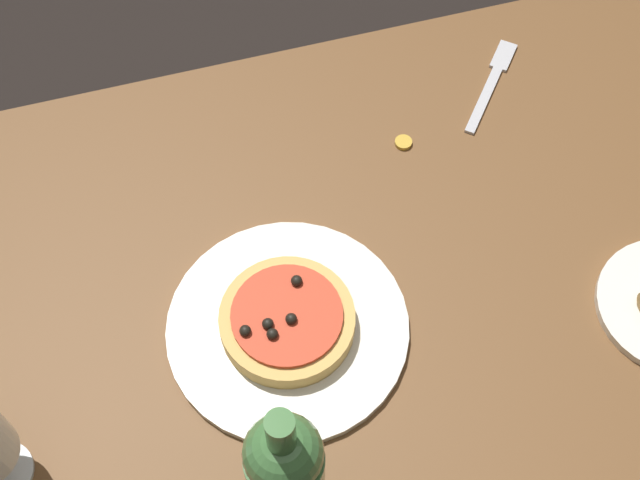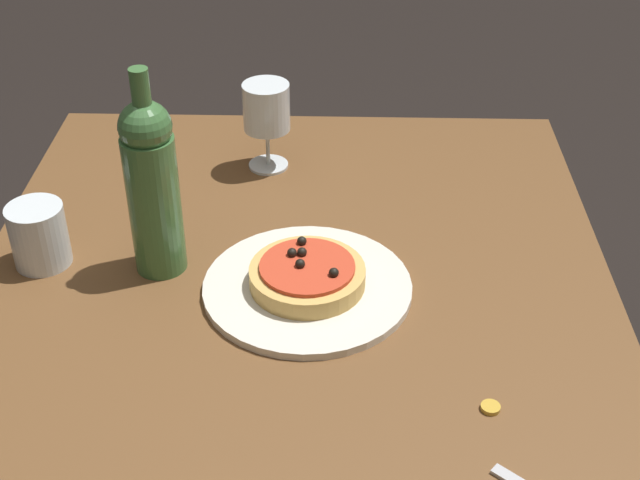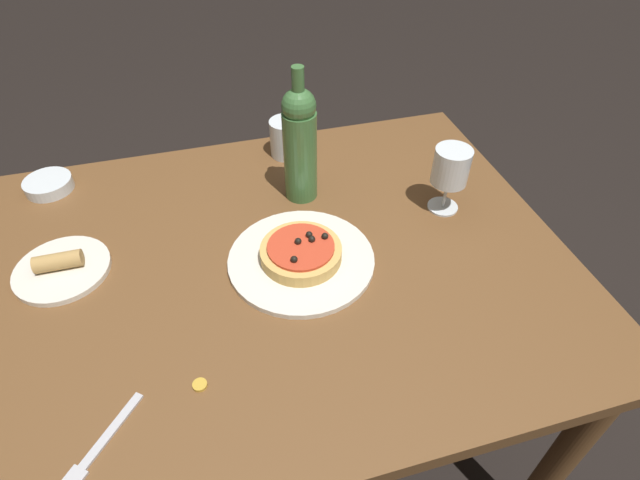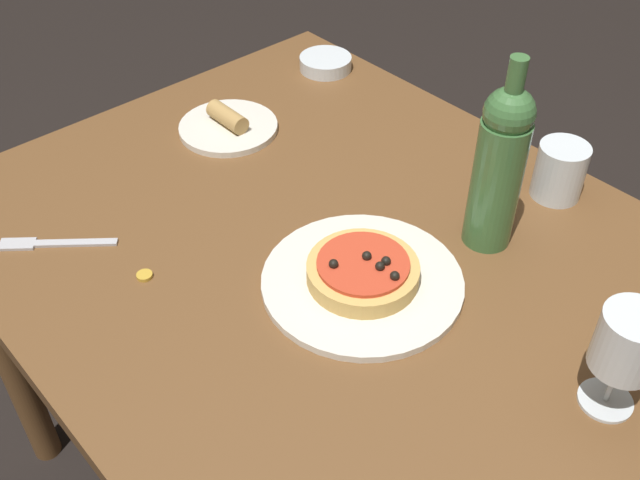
{
  "view_description": "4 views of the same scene",
  "coord_description": "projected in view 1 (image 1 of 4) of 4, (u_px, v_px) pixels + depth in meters",
  "views": [
    {
      "loc": [
        -0.15,
        -0.43,
        1.75
      ],
      "look_at": [
        -0.01,
        0.07,
        0.86
      ],
      "focal_mm": 50.0,
      "sensor_mm": 36.0,
      "label": 1
    },
    {
      "loc": [
        0.94,
        0.07,
        1.53
      ],
      "look_at": [
        -0.05,
        0.04,
        0.85
      ],
      "focal_mm": 50.0,
      "sensor_mm": 36.0,
      "label": 2
    },
    {
      "loc": [
        0.09,
        0.72,
        1.48
      ],
      "look_at": [
        -0.11,
        0.0,
        0.78
      ],
      "focal_mm": 28.0,
      "sensor_mm": 36.0,
      "label": 3
    },
    {
      "loc": [
        -0.61,
        0.59,
        1.53
      ],
      "look_at": [
        -0.02,
        0.07,
        0.84
      ],
      "focal_mm": 42.0,
      "sensor_mm": 36.0,
      "label": 4
    }
  ],
  "objects": [
    {
      "name": "dining_table",
      "position": [
        343.0,
        362.0,
        1.17
      ],
      "size": [
        1.23,
        0.93,
        0.75
      ],
      "color": "brown",
      "rests_on": "ground_plane"
    },
    {
      "name": "pizza",
      "position": [
        287.0,
        320.0,
        1.07
      ],
      "size": [
        0.16,
        0.16,
        0.04
      ],
      "color": "tan",
      "rests_on": "dinner_plate"
    },
    {
      "name": "fork",
      "position": [
        493.0,
        80.0,
        1.29
      ],
      "size": [
        0.13,
        0.15,
        0.0
      ],
      "rotation": [
        0.0,
        0.0,
        0.88
      ],
      "color": "#B7B7BC",
      "rests_on": "dining_table"
    },
    {
      "name": "dinner_plate",
      "position": [
        288.0,
        328.0,
        1.09
      ],
      "size": [
        0.3,
        0.3,
        0.01
      ],
      "color": "silver",
      "rests_on": "dining_table"
    },
    {
      "name": "bottle_cap",
      "position": [
        403.0,
        142.0,
        1.24
      ],
      "size": [
        0.02,
        0.02,
        0.01
      ],
      "color": "gold",
      "rests_on": "dining_table"
    }
  ]
}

